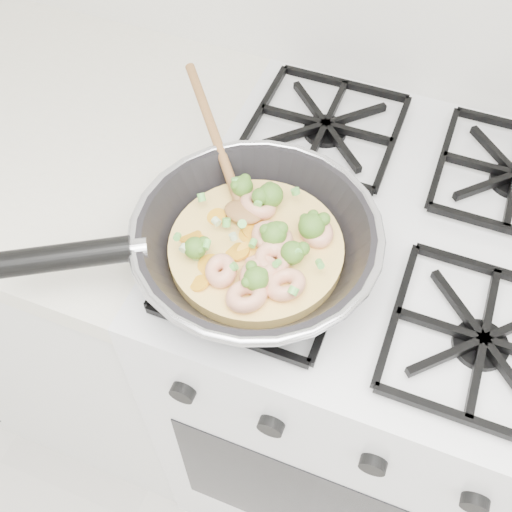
% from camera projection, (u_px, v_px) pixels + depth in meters
% --- Properties ---
extents(stove, '(0.60, 0.60, 0.92)m').
position_uv_depth(stove, '(353.00, 362.00, 1.25)').
color(stove, white).
rests_on(stove, ground).
extents(counter_left, '(1.00, 0.60, 0.90)m').
position_uv_depth(counter_left, '(20.00, 249.00, 1.43)').
color(counter_left, white).
rests_on(counter_left, ground).
extents(skillet, '(0.45, 0.42, 0.10)m').
position_uv_depth(skillet, '(253.00, 243.00, 0.80)').
color(skillet, black).
rests_on(skillet, stove).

